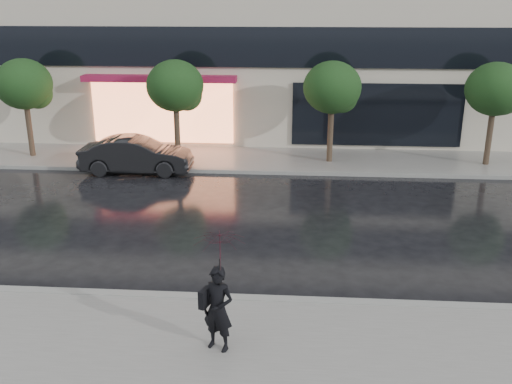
{
  "coord_description": "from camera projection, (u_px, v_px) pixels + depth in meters",
  "views": [
    {
      "loc": [
        1.7,
        -11.73,
        6.16
      ],
      "look_at": [
        0.68,
        2.25,
        1.4
      ],
      "focal_mm": 40.0,
      "sensor_mm": 36.0,
      "label": 1
    }
  ],
  "objects": [
    {
      "name": "tree_mid_west",
      "position": [
        177.0,
        88.0,
        21.91
      ],
      "size": [
        2.2,
        2.2,
        3.99
      ],
      "color": "#33261C",
      "rests_on": "ground"
    },
    {
      "name": "sidewalk_near",
      "position": [
        195.0,
        362.0,
        10.09
      ],
      "size": [
        60.0,
        4.5,
        0.12
      ],
      "primitive_type": "cube",
      "color": "slate",
      "rests_on": "ground"
    },
    {
      "name": "tree_far_east",
      "position": [
        497.0,
        91.0,
        21.08
      ],
      "size": [
        2.2,
        2.2,
        3.99
      ],
      "color": "#33261C",
      "rests_on": "ground"
    },
    {
      "name": "curb_near",
      "position": [
        213.0,
        299.0,
        12.21
      ],
      "size": [
        60.0,
        0.25,
        0.14
      ],
      "primitive_type": "cube",
      "color": "gray",
      "rests_on": "ground"
    },
    {
      "name": "curb_far",
      "position": [
        250.0,
        172.0,
        21.18
      ],
      "size": [
        60.0,
        0.25,
        0.14
      ],
      "primitive_type": "cube",
      "color": "gray",
      "rests_on": "ground"
    },
    {
      "name": "parked_car",
      "position": [
        136.0,
        155.0,
        21.08
      ],
      "size": [
        4.12,
        1.52,
        1.35
      ],
      "primitive_type": "imported",
      "rotation": [
        0.0,
        0.0,
        1.59
      ],
      "color": "black",
      "rests_on": "ground"
    },
    {
      "name": "ground",
      "position": [
        220.0,
        280.0,
        13.17
      ],
      "size": [
        120.0,
        120.0,
        0.0
      ],
      "primitive_type": "plane",
      "color": "black",
      "rests_on": "ground"
    },
    {
      "name": "sidewalk_far",
      "position": [
        254.0,
        159.0,
        22.84
      ],
      "size": [
        60.0,
        3.5,
        0.12
      ],
      "primitive_type": "cube",
      "color": "slate",
      "rests_on": "ground"
    },
    {
      "name": "tree_far_west",
      "position": [
        26.0,
        86.0,
        22.32
      ],
      "size": [
        2.2,
        2.2,
        3.99
      ],
      "color": "#33261C",
      "rests_on": "ground"
    },
    {
      "name": "tree_mid_east",
      "position": [
        334.0,
        89.0,
        21.5
      ],
      "size": [
        2.2,
        2.2,
        3.99
      ],
      "color": "#33261C",
      "rests_on": "ground"
    },
    {
      "name": "pedestrian_with_umbrella",
      "position": [
        219.0,
        274.0,
        9.91
      ],
      "size": [
        1.18,
        1.19,
        2.28
      ],
      "rotation": [
        0.0,
        0.0,
        -0.37
      ],
      "color": "black",
      "rests_on": "sidewalk_near"
    }
  ]
}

